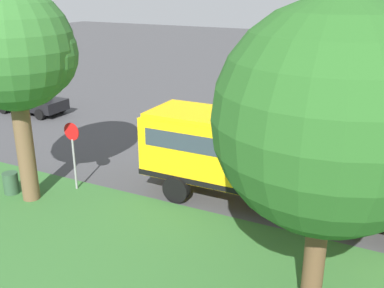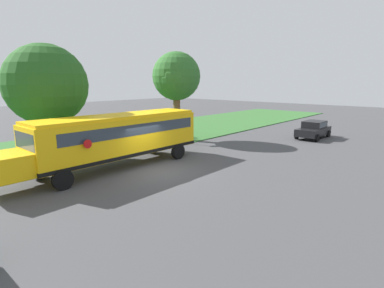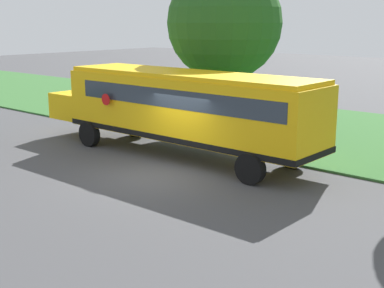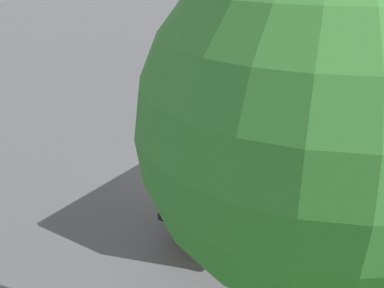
# 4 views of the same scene
# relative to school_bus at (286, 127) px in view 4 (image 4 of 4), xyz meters

# --- Properties ---
(ground_plane) EXTENTS (120.00, 120.00, 0.00)m
(ground_plane) POSITION_rel_school_bus_xyz_m (2.46, 1.09, -1.92)
(ground_plane) COLOR #424244
(school_bus) EXTENTS (2.85, 12.42, 3.16)m
(school_bus) POSITION_rel_school_bus_xyz_m (0.00, 0.00, 0.00)
(school_bus) COLOR yellow
(school_bus) RESTS_ON ground
(pickup_truck) EXTENTS (2.28, 5.40, 2.10)m
(pickup_truck) POSITION_rel_school_bus_xyz_m (5.16, -11.51, -0.85)
(pickup_truck) COLOR #236038
(pickup_truck) RESTS_ON ground
(oak_tree_roadside_mid) EXTENTS (4.12, 4.12, 7.61)m
(oak_tree_roadside_mid) POSITION_rel_school_bus_xyz_m (-3.45, 8.66, 3.51)
(oak_tree_roadside_mid) COLOR brown
(oak_tree_roadside_mid) RESTS_ON ground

